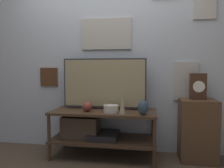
# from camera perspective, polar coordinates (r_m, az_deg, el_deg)

# --- Properties ---
(ground_plane) EXTENTS (12.00, 12.00, 0.00)m
(ground_plane) POSITION_cam_1_polar(r_m,az_deg,el_deg) (2.62, -3.61, -20.82)
(ground_plane) COLOR #4C3D2D
(wall_back) EXTENTS (6.40, 0.08, 2.70)m
(wall_back) POSITION_cam_1_polar(r_m,az_deg,el_deg) (2.98, -0.92, 8.92)
(wall_back) COLOR #B2BCC6
(wall_back) RESTS_ON ground_plane
(media_console) EXTENTS (1.29, 0.52, 0.58)m
(media_console) POSITION_cam_1_polar(r_m,az_deg,el_deg) (2.79, -4.57, -11.21)
(media_console) COLOR #422D1E
(media_console) RESTS_ON ground_plane
(television) EXTENTS (1.07, 0.05, 0.65)m
(television) POSITION_cam_1_polar(r_m,az_deg,el_deg) (2.79, -2.04, 0.22)
(television) COLOR #333338
(television) RESTS_ON media_console
(vase_urn_stoneware) EXTENTS (0.12, 0.11, 0.17)m
(vase_urn_stoneware) POSITION_cam_1_polar(r_m,az_deg,el_deg) (2.49, 8.14, -6.10)
(vase_urn_stoneware) COLOR #2D4251
(vase_urn_stoneware) RESTS_ON media_console
(vase_wide_bowl) EXTENTS (0.18, 0.18, 0.09)m
(vase_wide_bowl) POSITION_cam_1_polar(r_m,az_deg,el_deg) (2.60, -0.24, -6.50)
(vase_wide_bowl) COLOR beige
(vase_wide_bowl) RESTS_ON media_console
(vase_round_glass) EXTENTS (0.11, 0.11, 0.11)m
(vase_round_glass) POSITION_cam_1_polar(r_m,az_deg,el_deg) (2.68, -6.48, -5.92)
(vase_round_glass) COLOR brown
(vase_round_glass) RESTS_ON media_console
(vase_slim_bronze) EXTENTS (0.07, 0.07, 0.21)m
(vase_slim_bronze) POSITION_cam_1_polar(r_m,az_deg,el_deg) (2.50, 2.72, -5.50)
(vase_slim_bronze) COLOR tan
(vase_slim_bronze) RESTS_ON media_console
(candle_jar) EXTENTS (0.08, 0.08, 0.11)m
(candle_jar) POSITION_cam_1_polar(r_m,az_deg,el_deg) (2.95, -4.02, -5.02)
(candle_jar) COLOR beige
(candle_jar) RESTS_ON media_console
(side_table) EXTENTS (0.42, 0.35, 0.73)m
(side_table) POSITION_cam_1_polar(r_m,az_deg,el_deg) (2.86, 21.45, -11.11)
(side_table) COLOR #513823
(side_table) RESTS_ON ground_plane
(mantel_clock) EXTENTS (0.18, 0.11, 0.31)m
(mantel_clock) POSITION_cam_1_polar(r_m,az_deg,el_deg) (2.81, 21.52, -0.56)
(mantel_clock) COLOR #422819
(mantel_clock) RESTS_ON side_table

